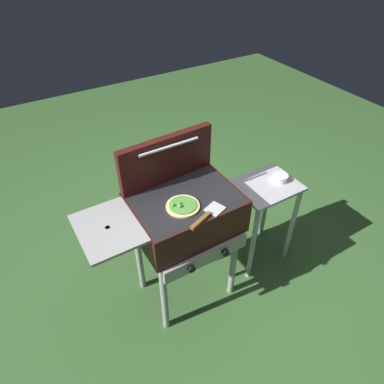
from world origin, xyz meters
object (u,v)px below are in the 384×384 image
at_px(grill, 183,216).
at_px(spatula, 207,216).
at_px(pizza_veggie, 182,206).
at_px(topping_bowl_near, 280,178).
at_px(prep_table, 263,206).

bearing_deg(grill, spatula, -80.10).
distance_m(grill, pizza_veggie, 0.17).
relative_size(pizza_veggie, topping_bowl_near, 1.76).
relative_size(pizza_veggie, spatula, 0.74).
bearing_deg(grill, pizza_veggie, -122.89).
xyz_separation_m(pizza_veggie, prep_table, (0.71, 0.07, -0.39)).
xyz_separation_m(spatula, prep_table, (0.64, 0.21, -0.38)).
distance_m(spatula, prep_table, 0.77).
height_order(spatula, prep_table, spatula).
bearing_deg(grill, prep_table, 0.37).
distance_m(grill, topping_bowl_near, 0.79).
bearing_deg(prep_table, pizza_veggie, -174.64).
bearing_deg(prep_table, spatula, -162.15).
relative_size(grill, topping_bowl_near, 8.66).
relative_size(grill, pizza_veggie, 4.93).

